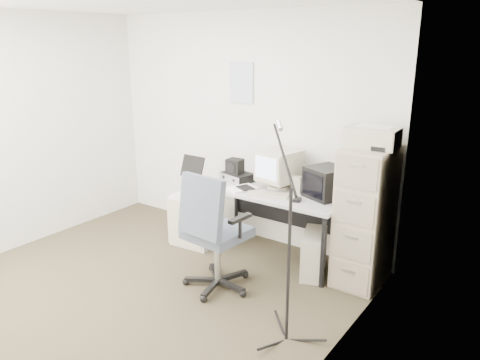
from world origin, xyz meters
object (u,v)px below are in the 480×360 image
Objects in this scene: filing_cabinet at (365,216)px; desk at (274,224)px; side_cart at (195,219)px; office_chair at (217,230)px.

filing_cabinet reaches higher than desk.
filing_cabinet is at bearing 2.84° from side_cart.
office_chair is at bearing -140.09° from filing_cabinet.
side_cart is (-0.79, 0.61, -0.27)m from office_chair.
desk is at bearing -178.19° from filing_cabinet.
office_chair reaches higher than side_cart.
filing_cabinet reaches higher than side_cart.
desk is at bearing 88.80° from office_chair.
filing_cabinet is at bearing 1.81° from desk.
desk is (-0.95, -0.03, -0.29)m from filing_cabinet.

